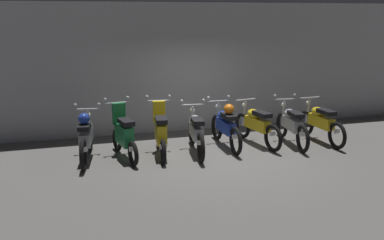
{
  "coord_description": "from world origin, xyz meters",
  "views": [
    {
      "loc": [
        -3.19,
        -8.75,
        3.1
      ],
      "look_at": [
        -0.46,
        0.52,
        0.75
      ],
      "focal_mm": 40.95,
      "sensor_mm": 36.0,
      "label": 1
    }
  ],
  "objects": [
    {
      "name": "motorbike_slot_4",
      "position": [
        0.4,
        0.65,
        0.53
      ],
      "size": [
        0.59,
        1.95,
        1.15
      ],
      "color": "black",
      "rests_on": "ground"
    },
    {
      "name": "ground_plane",
      "position": [
        0.0,
        0.0,
        0.0
      ],
      "size": [
        80.0,
        80.0,
        0.0
      ],
      "primitive_type": "plane",
      "color": "#565451"
    },
    {
      "name": "motorbike_slot_1",
      "position": [
        -2.02,
        0.54,
        0.53
      ],
      "size": [
        0.58,
        1.67,
        1.29
      ],
      "color": "black",
      "rests_on": "ground"
    },
    {
      "name": "motorbike_slot_2",
      "position": [
        -1.2,
        0.5,
        0.53
      ],
      "size": [
        0.59,
        1.68,
        1.29
      ],
      "color": "black",
      "rests_on": "ground"
    },
    {
      "name": "motorbike_slot_3",
      "position": [
        -0.4,
        0.42,
        0.49
      ],
      "size": [
        0.58,
        1.94,
        1.15
      ],
      "color": "black",
      "rests_on": "ground"
    },
    {
      "name": "motorbike_slot_7",
      "position": [
        2.82,
        0.43,
        0.49
      ],
      "size": [
        0.56,
        1.95,
        1.03
      ],
      "color": "black",
      "rests_on": "ground"
    },
    {
      "name": "back_wall",
      "position": [
        0.0,
        2.58,
        1.7
      ],
      "size": [
        16.0,
        0.3,
        3.39
      ],
      "primitive_type": "cube",
      "color": "#ADADB2",
      "rests_on": "ground"
    },
    {
      "name": "motorbike_slot_6",
      "position": [
        2.02,
        0.41,
        0.49
      ],
      "size": [
        0.59,
        1.95,
        1.15
      ],
      "color": "black",
      "rests_on": "ground"
    },
    {
      "name": "motorbike_slot_5",
      "position": [
        1.21,
        0.65,
        0.49
      ],
      "size": [
        0.57,
        1.94,
        1.03
      ],
      "color": "black",
      "rests_on": "ground"
    },
    {
      "name": "motorbike_slot_0",
      "position": [
        -2.82,
        0.62,
        0.53
      ],
      "size": [
        0.58,
        1.94,
        1.15
      ],
      "color": "black",
      "rests_on": "ground"
    }
  ]
}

